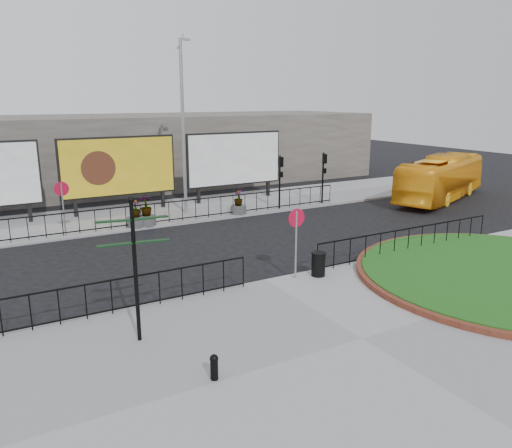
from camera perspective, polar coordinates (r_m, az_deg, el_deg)
ground at (r=17.37m, az=1.00°, el=-6.72°), size 90.00×90.00×0.00m
pavement_near at (r=13.65m, az=12.01°, el=-12.89°), size 30.00×10.00×0.12m
pavement_far at (r=27.93m, az=-11.61°, el=1.22°), size 44.00×6.00×0.12m
brick_edge at (r=19.59m, az=26.82°, el=-5.20°), size 10.40×10.40×0.18m
grass_lawn at (r=19.58m, az=26.82°, el=-5.15°), size 10.00×10.00×0.22m
railing_near_left at (r=14.91m, az=-18.86°, el=-8.39°), size 10.00×0.10×1.10m
railing_near_right at (r=20.86m, az=17.02°, el=-1.81°), size 9.00×0.10×1.10m
railing_far at (r=25.64m, az=-7.66°, el=1.63°), size 18.00×0.10×1.10m
speed_sign_far at (r=23.98m, az=-21.27°, el=2.94°), size 0.64×0.07×2.47m
speed_sign_near at (r=16.98m, az=4.62°, el=-0.47°), size 0.64×0.07×2.47m
billboard_mid at (r=28.00m, az=-15.42°, el=6.32°), size 6.20×0.31×4.10m
billboard_right at (r=30.46m, az=-2.49°, el=7.41°), size 6.20×0.31×4.10m
lamp_post at (r=26.84m, az=-8.32°, el=11.13°), size 0.74×0.18×9.23m
signal_pole_a at (r=27.88m, az=2.79°, el=5.74°), size 0.22×0.26×3.00m
signal_pole_b at (r=29.58m, az=7.74°, el=6.12°), size 0.22×0.26×3.00m
building_backdrop at (r=37.08m, az=-16.69°, el=7.90°), size 40.00×10.00×5.00m
fingerpost_sign at (r=12.76m, az=-13.72°, el=-3.56°), size 1.77×0.50×3.78m
bollard at (r=11.52m, az=-4.81°, el=-15.85°), size 0.20×0.20×0.60m
litter_bin at (r=17.67m, az=7.15°, el=-4.56°), size 0.52×0.52×0.86m
bus at (r=33.11m, az=20.40°, el=4.91°), size 9.87×5.78×2.71m
planter_a at (r=24.89m, az=-13.58°, el=0.85°), size 0.88×0.88×1.36m
planter_b at (r=25.02m, az=-12.41°, el=1.10°), size 0.91×0.91×1.46m
planter_c at (r=26.92m, az=-2.02°, el=2.18°), size 0.85×0.85×1.30m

